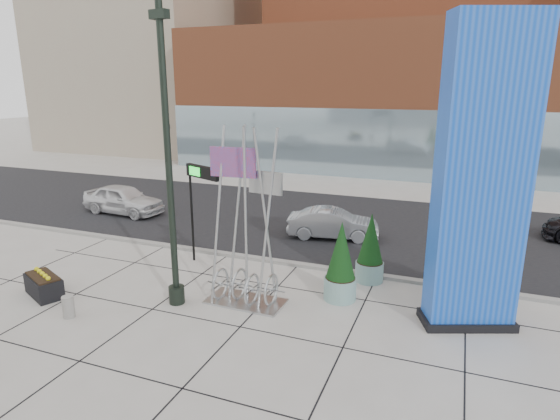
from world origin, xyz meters
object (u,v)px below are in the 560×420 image
(blue_pylon, at_px, (481,185))
(concrete_bollard, at_px, (68,307))
(car_white_west, at_px, (123,200))
(car_silver_mid, at_px, (333,224))
(public_art_sculpture, at_px, (245,259))
(overhead_street_sign, at_px, (205,179))
(lamp_post, at_px, (170,190))

(blue_pylon, distance_m, concrete_bollard, 12.24)
(car_white_west, distance_m, car_silver_mid, 11.47)
(blue_pylon, height_order, public_art_sculpture, blue_pylon)
(public_art_sculpture, xyz_separation_m, concrete_bollard, (-4.49, -2.78, -1.13))
(public_art_sculpture, xyz_separation_m, overhead_street_sign, (-2.84, 2.61, 1.84))
(lamp_post, relative_size, car_white_west, 1.99)
(blue_pylon, xyz_separation_m, overhead_street_sign, (-9.35, 1.55, -0.80))
(lamp_post, xyz_separation_m, car_white_west, (-8.56, 8.02, -2.90))
(concrete_bollard, relative_size, car_white_west, 0.15)
(car_silver_mid, bearing_deg, public_art_sculpture, 162.23)
(blue_pylon, bearing_deg, public_art_sculpture, 168.13)
(lamp_post, relative_size, concrete_bollard, 13.54)
(blue_pylon, distance_m, car_white_west, 18.47)
(blue_pylon, relative_size, concrete_bollard, 12.79)
(public_art_sculpture, bearing_deg, blue_pylon, 10.81)
(public_art_sculpture, relative_size, car_white_west, 1.24)
(lamp_post, distance_m, car_white_west, 12.08)
(concrete_bollard, xyz_separation_m, car_white_west, (-6.10, 9.98, 0.44))
(public_art_sculpture, height_order, car_white_west, public_art_sculpture)
(overhead_street_sign, height_order, car_white_west, overhead_street_sign)
(car_white_west, xyz_separation_m, car_silver_mid, (11.47, 0.04, -0.11))
(overhead_street_sign, distance_m, car_white_west, 9.36)
(concrete_bollard, bearing_deg, blue_pylon, 19.27)
(public_art_sculpture, relative_size, overhead_street_sign, 1.45)
(blue_pylon, height_order, overhead_street_sign, blue_pylon)
(overhead_street_sign, bearing_deg, car_white_west, 172.89)
(car_white_west, relative_size, car_silver_mid, 1.13)
(lamp_post, height_order, car_white_west, lamp_post)
(public_art_sculpture, height_order, overhead_street_sign, public_art_sculpture)
(car_silver_mid, bearing_deg, concrete_bollard, 140.94)
(car_white_west, bearing_deg, public_art_sculpture, -119.79)
(blue_pylon, relative_size, overhead_street_sign, 2.21)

